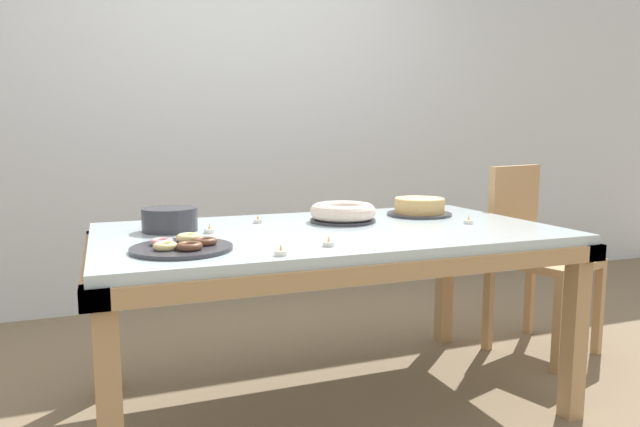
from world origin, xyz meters
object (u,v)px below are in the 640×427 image
tealight_near_cakes (281,252)px  tealight_near_front (469,221)px  tealight_right_edge (258,221)px  chair (532,248)px  pastry_platter (182,246)px  tealight_centre (329,243)px  cake_golden_bundt (343,213)px  plate_stack (170,219)px  tealight_left_edge (210,230)px  cake_chocolate_round (419,207)px

tealight_near_cakes → tealight_near_front: same height
tealight_right_edge → tealight_near_front: bearing=-22.4°
chair → pastry_platter: bearing=-166.0°
tealight_centre → cake_golden_bundt: bearing=62.0°
cake_golden_bundt → tealight_near_cakes: bearing=-128.3°
cake_golden_bundt → tealight_near_cakes: cake_golden_bundt is taller
plate_stack → tealight_left_edge: (0.13, -0.10, -0.03)m
cake_golden_bundt → tealight_centre: 0.55m
cake_golden_bundt → plate_stack: bearing=178.3°
plate_stack → tealight_near_cakes: 0.65m
pastry_platter → tealight_left_edge: bearing=64.9°
pastry_platter → tealight_near_cakes: 0.33m
tealight_centre → chair: bearing=22.4°
chair → cake_chocolate_round: chair is taller
pastry_platter → chair: bearing=14.0°
cake_chocolate_round → tealight_right_edge: size_ratio=7.41×
tealight_left_edge → tealight_near_cakes: 0.50m
cake_golden_bundt → tealight_right_edge: 0.36m
cake_chocolate_round → tealight_near_front: (0.06, -0.30, -0.03)m
chair → tealight_near_cakes: size_ratio=23.50×
tealight_left_edge → cake_golden_bundt: bearing=8.1°
tealight_near_cakes → tealight_centre: same height
tealight_left_edge → tealight_centre: 0.52m
chair → tealight_right_edge: chair is taller
tealight_near_front → tealight_right_edge: same height
cake_golden_bundt → tealight_near_front: size_ratio=6.99×
tealight_left_edge → tealight_right_edge: same height
tealight_near_cakes → tealight_near_front: size_ratio=1.00×
tealight_right_edge → cake_golden_bundt: bearing=-15.8°
tealight_near_cakes → tealight_near_front: bearing=19.9°
plate_stack → tealight_near_front: bearing=-12.3°
cake_chocolate_round → plate_stack: (-1.13, -0.04, 0.01)m
tealight_right_edge → tealight_centre: bearing=-81.4°
tealight_near_cakes → tealight_right_edge: (0.10, 0.67, 0.00)m
cake_chocolate_round → tealight_near_front: cake_chocolate_round is taller
chair → tealight_near_front: 0.71m
chair → cake_golden_bundt: chair is taller
cake_golden_bundt → tealight_left_edge: size_ratio=6.99×
cake_golden_bundt → cake_chocolate_round: bearing=8.7°
cake_chocolate_round → tealight_left_edge: 1.00m
chair → tealight_near_front: size_ratio=23.50×
plate_stack → tealight_near_cakes: bearing=-65.8°
cake_chocolate_round → plate_stack: plate_stack is taller
pastry_platter → tealight_centre: size_ratio=8.11×
pastry_platter → tealight_centre: pastry_platter is taller
cake_golden_bundt → tealight_centre: (-0.26, -0.48, -0.03)m
chair → tealight_centre: bearing=-157.6°
chair → pastry_platter: chair is taller
cake_chocolate_round → cake_golden_bundt: 0.42m
cake_chocolate_round → tealight_near_front: size_ratio=7.41×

